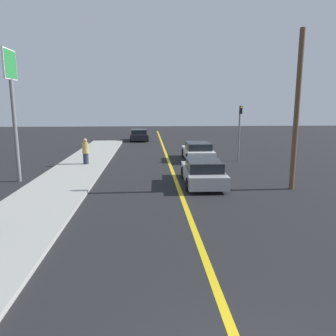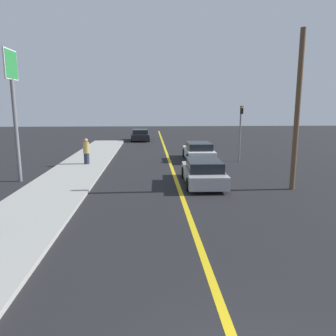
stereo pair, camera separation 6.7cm
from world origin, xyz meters
The scene contains 9 objects.
road_center_line centered at (0.00, 18.00, 0.00)m, with size 0.20×60.00×0.01m.
sidewalk_left centered at (-5.81, 16.49, 0.07)m, with size 3.20×32.98×0.14m.
car_near_right_lane centered at (1.30, 12.88, 0.61)m, with size 2.04×4.54×1.26m.
car_ahead_center centered at (2.16, 20.36, 0.63)m, with size 2.02×4.37×1.29m.
car_far_distant centered at (-2.48, 33.88, 0.63)m, with size 2.17×4.14×1.29m.
pedestrian_far_standing centered at (-5.56, 18.31, 0.97)m, with size 0.41×0.41×1.68m.
traffic_light centered at (5.00, 19.60, 2.41)m, with size 0.18×0.40×3.90m.
roadside_sign centered at (-8.22, 13.99, 4.80)m, with size 0.20×1.50×6.65m.
utility_pole centered at (5.36, 11.58, 3.64)m, with size 0.24×0.24×7.28m.
Camera 2 is at (-1.38, -3.22, 3.93)m, focal length 35.00 mm.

